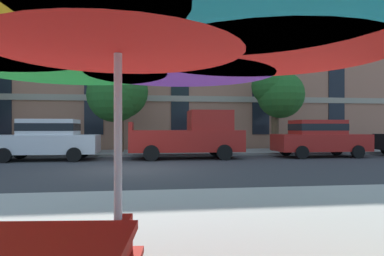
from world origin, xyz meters
name	(u,v)px	position (x,y,z in m)	size (l,w,h in m)	color
ground_plane	(130,169)	(0.00, 0.00, 0.00)	(120.00, 120.00, 0.00)	#38383A
sidewalk_far	(136,153)	(0.00, 6.80, 0.06)	(56.00, 3.60, 0.12)	gray
apartment_building	(140,64)	(0.00, 14.99, 6.40)	(41.18, 12.08, 12.80)	#A87056
sedan_white	(47,138)	(-3.71, 3.70, 0.95)	(4.40, 1.98, 1.78)	silver
pickup_red_midblock	(191,136)	(2.58, 3.70, 1.03)	(5.10, 2.12, 2.20)	#B21E19
sedan_red	(319,137)	(8.82, 3.70, 0.95)	(4.40, 1.98, 1.78)	#B21E19
street_tree_middle	(118,93)	(-0.97, 6.44, 3.24)	(3.18, 3.04, 4.81)	#4C3823
street_tree_right	(277,92)	(7.83, 6.53, 3.44)	(2.94, 2.65, 4.90)	brown
patio_umbrella	(118,28)	(0.40, -9.00, 2.13)	(4.13, 3.83, 2.38)	silver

